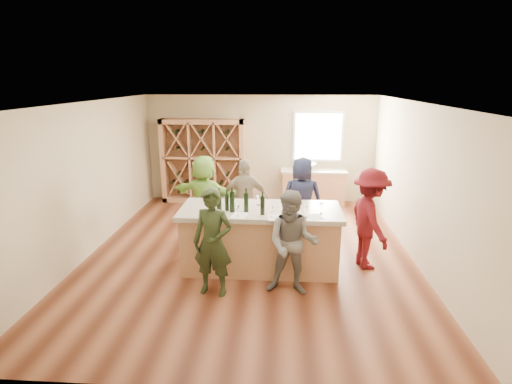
# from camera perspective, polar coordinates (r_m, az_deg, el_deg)

# --- Properties ---
(floor) EXTENTS (6.00, 7.00, 0.10)m
(floor) POSITION_cam_1_polar(r_m,az_deg,el_deg) (7.71, -0.85, -9.01)
(floor) COLOR brown
(floor) RESTS_ON ground
(ceiling) EXTENTS (6.00, 7.00, 0.10)m
(ceiling) POSITION_cam_1_polar(r_m,az_deg,el_deg) (7.00, -0.95, 13.06)
(ceiling) COLOR white
(ceiling) RESTS_ON ground
(wall_back) EXTENTS (6.00, 0.10, 2.80)m
(wall_back) POSITION_cam_1_polar(r_m,az_deg,el_deg) (10.69, 0.66, 6.20)
(wall_back) COLOR #C0B08B
(wall_back) RESTS_ON ground
(wall_front) EXTENTS (6.00, 0.10, 2.80)m
(wall_front) POSITION_cam_1_polar(r_m,az_deg,el_deg) (3.91, -5.24, -11.51)
(wall_front) COLOR #C0B08B
(wall_front) RESTS_ON ground
(wall_left) EXTENTS (0.10, 7.00, 2.80)m
(wall_left) POSITION_cam_1_polar(r_m,az_deg,el_deg) (8.06, -23.06, 1.73)
(wall_left) COLOR #C0B08B
(wall_left) RESTS_ON ground
(wall_right) EXTENTS (0.10, 7.00, 2.80)m
(wall_right) POSITION_cam_1_polar(r_m,az_deg,el_deg) (7.61, 22.65, 1.00)
(wall_right) COLOR #C0B08B
(wall_right) RESTS_ON ground
(window_frame) EXTENTS (1.30, 0.06, 1.30)m
(window_frame) POSITION_cam_1_polar(r_m,az_deg,el_deg) (10.58, 8.86, 7.84)
(window_frame) COLOR white
(window_frame) RESTS_ON wall_back
(window_pane) EXTENTS (1.18, 0.01, 1.18)m
(window_pane) POSITION_cam_1_polar(r_m,az_deg,el_deg) (10.55, 8.88, 7.81)
(window_pane) COLOR white
(window_pane) RESTS_ON wall_back
(wine_rack) EXTENTS (2.20, 0.45, 2.20)m
(wine_rack) POSITION_cam_1_polar(r_m,az_deg,el_deg) (10.66, -7.53, 4.40)
(wine_rack) COLOR tan
(wine_rack) RESTS_ON floor
(back_counter_base) EXTENTS (1.60, 0.58, 0.86)m
(back_counter_base) POSITION_cam_1_polar(r_m,az_deg,el_deg) (10.57, 8.14, 0.55)
(back_counter_base) COLOR tan
(back_counter_base) RESTS_ON floor
(back_counter_top) EXTENTS (1.70, 0.62, 0.06)m
(back_counter_top) POSITION_cam_1_polar(r_m,az_deg,el_deg) (10.46, 8.24, 2.98)
(back_counter_top) COLOR #B3A792
(back_counter_top) RESTS_ON back_counter_base
(sink) EXTENTS (0.54, 0.54, 0.19)m
(sink) POSITION_cam_1_polar(r_m,az_deg,el_deg) (10.42, 7.16, 3.66)
(sink) COLOR silver
(sink) RESTS_ON back_counter_top
(faucet) EXTENTS (0.02, 0.02, 0.30)m
(faucet) POSITION_cam_1_polar(r_m,az_deg,el_deg) (10.59, 7.12, 4.17)
(faucet) COLOR silver
(faucet) RESTS_ON back_counter_top
(tasting_counter_base) EXTENTS (2.60, 1.00, 1.00)m
(tasting_counter_base) POSITION_cam_1_polar(r_m,az_deg,el_deg) (6.95, 0.62, -6.93)
(tasting_counter_base) COLOR tan
(tasting_counter_base) RESTS_ON floor
(tasting_counter_top) EXTENTS (2.72, 1.12, 0.08)m
(tasting_counter_top) POSITION_cam_1_polar(r_m,az_deg,el_deg) (6.76, 0.63, -2.71)
(tasting_counter_top) COLOR #B3A792
(tasting_counter_top) RESTS_ON tasting_counter_base
(wine_bottle_a) EXTENTS (0.08, 0.08, 0.31)m
(wine_bottle_a) POSITION_cam_1_polar(r_m,az_deg,el_deg) (6.67, -6.39, -1.30)
(wine_bottle_a) COLOR black
(wine_bottle_a) RESTS_ON tasting_counter_top
(wine_bottle_b) EXTENTS (0.09, 0.09, 0.33)m
(wine_bottle_b) POSITION_cam_1_polar(r_m,az_deg,el_deg) (6.52, -5.30, -1.55)
(wine_bottle_b) COLOR black
(wine_bottle_b) RESTS_ON tasting_counter_top
(wine_bottle_c) EXTENTS (0.09, 0.09, 0.28)m
(wine_bottle_c) POSITION_cam_1_polar(r_m,az_deg,el_deg) (6.63, -4.17, -1.49)
(wine_bottle_c) COLOR black
(wine_bottle_c) RESTS_ON tasting_counter_top
(wine_bottle_d) EXTENTS (0.10, 0.10, 0.33)m
(wine_bottle_d) POSITION_cam_1_polar(r_m,az_deg,el_deg) (6.55, -3.42, -1.45)
(wine_bottle_d) COLOR black
(wine_bottle_d) RESTS_ON tasting_counter_top
(wine_bottle_e) EXTENTS (0.10, 0.10, 0.32)m
(wine_bottle_e) POSITION_cam_1_polar(r_m,az_deg,el_deg) (6.55, -1.41, -1.50)
(wine_bottle_e) COLOR black
(wine_bottle_e) RESTS_ON tasting_counter_top
(wine_glass_a) EXTENTS (0.08, 0.08, 0.18)m
(wine_glass_a) POSITION_cam_1_polar(r_m,az_deg,el_deg) (6.36, -2.65, -2.72)
(wine_glass_a) COLOR white
(wine_glass_a) RESTS_ON tasting_counter_top
(wine_glass_b) EXTENTS (0.07, 0.07, 0.16)m
(wine_glass_b) POSITION_cam_1_polar(r_m,az_deg,el_deg) (6.31, 2.20, -2.91)
(wine_glass_b) COLOR white
(wine_glass_b) RESTS_ON tasting_counter_top
(wine_glass_c) EXTENTS (0.08, 0.08, 0.19)m
(wine_glass_c) POSITION_cam_1_polar(r_m,az_deg,el_deg) (6.32, 7.04, -2.85)
(wine_glass_c) COLOR white
(wine_glass_c) RESTS_ON tasting_counter_top
(wine_glass_d) EXTENTS (0.08, 0.08, 0.18)m
(wine_glass_d) POSITION_cam_1_polar(r_m,az_deg,el_deg) (6.56, 4.31, -2.14)
(wine_glass_d) COLOR white
(wine_glass_d) RESTS_ON tasting_counter_top
(wine_glass_e) EXTENTS (0.07, 0.07, 0.19)m
(wine_glass_e) POSITION_cam_1_polar(r_m,az_deg,el_deg) (6.54, 9.29, -2.33)
(wine_glass_e) COLOR white
(wine_glass_e) RESTS_ON tasting_counter_top
(tasting_menu_a) EXTENTS (0.29, 0.36, 0.00)m
(tasting_menu_a) POSITION_cam_1_polar(r_m,az_deg,el_deg) (6.42, -2.34, -3.34)
(tasting_menu_a) COLOR white
(tasting_menu_a) RESTS_ON tasting_counter_top
(tasting_menu_b) EXTENTS (0.25, 0.33, 0.00)m
(tasting_menu_b) POSITION_cam_1_polar(r_m,az_deg,el_deg) (6.31, 2.72, -3.69)
(tasting_menu_b) COLOR white
(tasting_menu_b) RESTS_ON tasting_counter_top
(tasting_menu_c) EXTENTS (0.31, 0.36, 0.00)m
(tasting_menu_c) POSITION_cam_1_polar(r_m,az_deg,el_deg) (6.41, 8.38, -3.55)
(tasting_menu_c) COLOR white
(tasting_menu_c) RESTS_ON tasting_counter_top
(person_near_left) EXTENTS (0.68, 0.54, 1.67)m
(person_near_left) POSITION_cam_1_polar(r_m,az_deg,el_deg) (6.05, -6.19, -7.17)
(person_near_left) COLOR #263319
(person_near_left) RESTS_ON floor
(person_near_right) EXTENTS (0.84, 0.53, 1.63)m
(person_near_right) POSITION_cam_1_polar(r_m,az_deg,el_deg) (6.05, 5.26, -7.34)
(person_near_right) COLOR slate
(person_near_right) RESTS_ON floor
(person_server) EXTENTS (0.76, 1.23, 1.76)m
(person_server) POSITION_cam_1_polar(r_m,az_deg,el_deg) (7.11, 15.93, -3.73)
(person_server) COLOR #590F14
(person_server) RESTS_ON floor
(person_far_mid) EXTENTS (1.03, 0.60, 1.67)m
(person_far_mid) POSITION_cam_1_polar(r_m,az_deg,el_deg) (8.07, -1.53, -1.12)
(person_far_mid) COLOR gray
(person_far_mid) RESTS_ON floor
(person_far_right) EXTENTS (0.84, 0.55, 1.70)m
(person_far_right) POSITION_cam_1_polar(r_m,az_deg,el_deg) (8.14, 6.56, -0.96)
(person_far_right) COLOR #191E38
(person_far_right) RESTS_ON floor
(person_far_left) EXTENTS (1.70, 1.04, 1.72)m
(person_far_left) POSITION_cam_1_polar(r_m,az_deg,el_deg) (8.29, -7.34, -0.60)
(person_far_left) COLOR #8CC64C
(person_far_left) RESTS_ON floor
(wine_bottle_f) EXTENTS (0.07, 0.07, 0.30)m
(wine_bottle_f) POSITION_cam_1_polar(r_m,az_deg,el_deg) (6.41, 0.94, -1.96)
(wine_bottle_f) COLOR black
(wine_bottle_f) RESTS_ON tasting_counter_top
(wine_glass_f) EXTENTS (0.07, 0.07, 0.18)m
(wine_glass_f) POSITION_cam_1_polar(r_m,az_deg,el_deg) (6.91, 0.32, -1.15)
(wine_glass_f) COLOR white
(wine_glass_f) RESTS_ON tasting_counter_top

